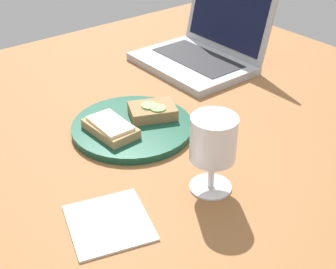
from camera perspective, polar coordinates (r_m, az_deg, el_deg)
name	(u,v)px	position (r cm, az deg, el deg)	size (l,w,h in cm)	color
wooden_table	(174,149)	(95.26, 0.76, -1.80)	(140.00, 140.00, 3.00)	brown
plate	(132,127)	(98.47, -4.36, 0.91)	(25.40, 25.40, 1.55)	#144733
sandwich_with_cheese	(110,127)	(95.03, -7.03, 0.86)	(11.84, 7.29, 2.47)	#A88456
sandwich_with_cucumber	(152,111)	(100.07, -1.90, 2.91)	(10.35, 11.67, 2.79)	#937047
wine_glass	(213,142)	(77.54, 5.54, -0.90)	(7.89, 7.89, 14.25)	white
laptop	(203,47)	(128.23, 4.32, 10.54)	(30.10, 26.65, 23.36)	#ADAFB5
napkin	(109,223)	(76.40, -7.19, -10.62)	(13.03, 12.51, 0.40)	white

